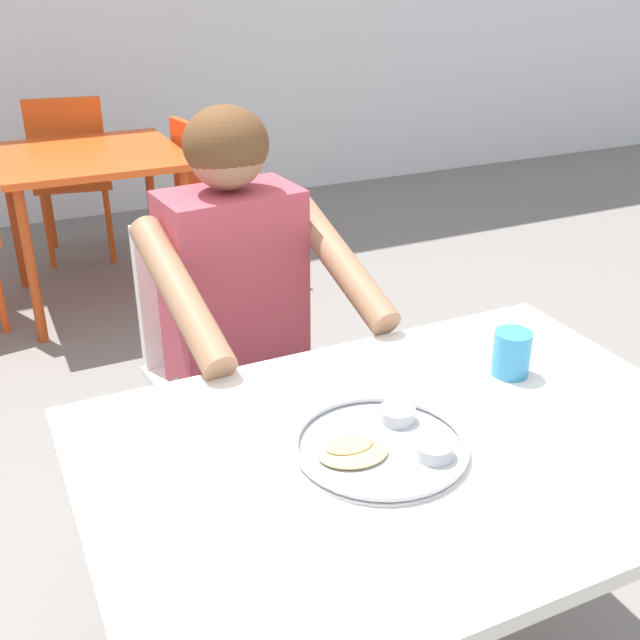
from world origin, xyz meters
name	(u,v)px	position (x,y,z in m)	size (l,w,h in m)	color
table_foreground	(409,478)	(0.10, 0.02, 0.66)	(1.16, 0.80, 0.73)	silver
thali_tray	(382,444)	(0.05, 0.02, 0.75)	(0.31, 0.31, 0.03)	#B7BABF
drinking_cup	(512,352)	(0.42, 0.15, 0.79)	(0.08, 0.08, 0.10)	#338CBF
chair_foreground	(219,354)	(0.03, 0.92, 0.49)	(0.42, 0.47, 0.87)	silver
diner_foreground	(249,312)	(0.04, 0.69, 0.72)	(0.52, 0.58, 1.21)	#363636
table_background_red	(90,173)	(-0.02, 2.58, 0.62)	(0.79, 0.79, 0.71)	#E04C19
chair_red_right	(215,190)	(0.55, 2.56, 0.47)	(0.46, 0.46, 0.81)	#ED4417
chair_red_far	(71,169)	(-0.03, 3.16, 0.50)	(0.45, 0.46, 0.88)	#CE4F18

